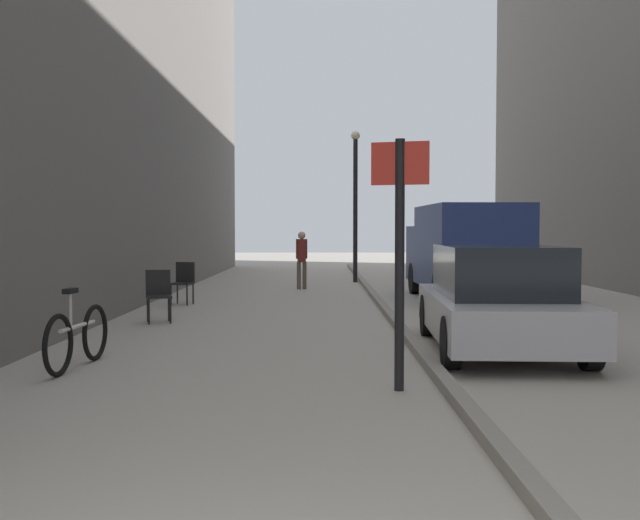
% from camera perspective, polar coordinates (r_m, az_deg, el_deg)
% --- Properties ---
extents(ground_plane, '(80.00, 80.00, 0.00)m').
position_cam_1_polar(ground_plane, '(13.98, -0.82, -4.52)').
color(ground_plane, '#A8A093').
extents(kerb_strip, '(0.16, 40.00, 0.12)m').
position_cam_1_polar(kerb_strip, '(14.04, 5.66, -4.26)').
color(kerb_strip, gray).
rests_on(kerb_strip, ground_plane).
extents(pedestrian_main_foreground, '(0.32, 0.22, 1.61)m').
position_cam_1_polar(pedestrian_main_foreground, '(20.85, -1.16, 0.31)').
color(pedestrian_main_foreground, brown).
rests_on(pedestrian_main_foreground, ground_plane).
extents(delivery_van, '(2.16, 5.08, 2.23)m').
position_cam_1_polar(delivery_van, '(17.96, 11.22, 0.81)').
color(delivery_van, navy).
rests_on(delivery_van, ground_plane).
extents(parked_car, '(2.00, 4.28, 1.45)m').
position_cam_1_polar(parked_car, '(10.59, 13.64, -2.92)').
color(parked_car, '#B7B7BC').
rests_on(parked_car, ground_plane).
extents(street_sign_post, '(0.58, 0.20, 2.60)m').
position_cam_1_polar(street_sign_post, '(7.74, 6.34, 1.39)').
color(street_sign_post, black).
rests_on(street_sign_post, ground_plane).
extents(lamp_post, '(0.28, 0.28, 4.76)m').
position_cam_1_polar(lamp_post, '(23.62, 2.96, 4.89)').
color(lamp_post, black).
rests_on(lamp_post, ground_plane).
extents(bicycle_leaning, '(0.24, 1.77, 0.98)m').
position_cam_1_polar(bicycle_leaning, '(9.48, -17.76, -5.59)').
color(bicycle_leaning, black).
rests_on(bicycle_leaning, ground_plane).
extents(cafe_chair_near_window, '(0.54, 0.54, 0.94)m').
position_cam_1_polar(cafe_chair_near_window, '(13.76, -11.97, -2.40)').
color(cafe_chair_near_window, black).
rests_on(cafe_chair_near_window, ground_plane).
extents(cafe_chair_by_doorway, '(0.52, 0.52, 0.94)m').
position_cam_1_polar(cafe_chair_by_doorway, '(16.95, -10.12, -1.50)').
color(cafe_chair_by_doorway, black).
rests_on(cafe_chair_by_doorway, ground_plane).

